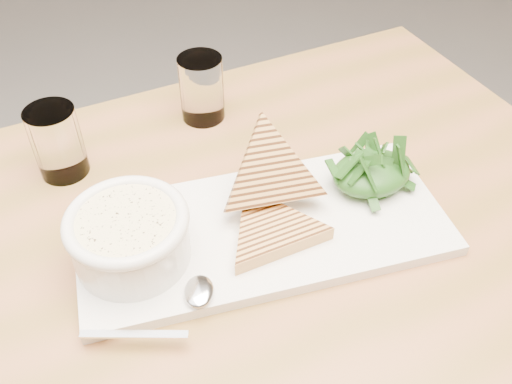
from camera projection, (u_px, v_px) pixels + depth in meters
name	position (u px, v px, depth m)	size (l,w,h in m)	color
table_top	(185.00, 296.00, 0.64)	(1.14, 0.76, 0.04)	#985F37
table_leg_br	(374.00, 202.00, 1.26)	(0.06, 0.06, 0.69)	#985F37
platter	(263.00, 228.00, 0.68)	(0.43, 0.19, 0.01)	white
soup_bowl	(131.00, 241.00, 0.62)	(0.13, 0.13, 0.05)	white
soup	(126.00, 222.00, 0.60)	(0.11, 0.11, 0.01)	beige
bowl_rim	(126.00, 220.00, 0.60)	(0.13, 0.13, 0.01)	white
sandwich_flat	(271.00, 230.00, 0.65)	(0.14, 0.14, 0.02)	tan
sandwich_lean	(271.00, 173.00, 0.67)	(0.14, 0.14, 0.08)	tan
salad_base	(371.00, 173.00, 0.71)	(0.10, 0.08, 0.04)	#133B13
arugula_pile	(372.00, 168.00, 0.70)	(0.11, 0.10, 0.05)	#295618
spoon_bowl	(199.00, 291.00, 0.59)	(0.03, 0.04, 0.01)	silver
spoon_handle	(134.00, 334.00, 0.56)	(0.11, 0.01, 0.00)	silver
glass_near	(57.00, 142.00, 0.73)	(0.06, 0.06, 0.10)	white
glass_far	(202.00, 88.00, 0.82)	(0.06, 0.06, 0.10)	white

